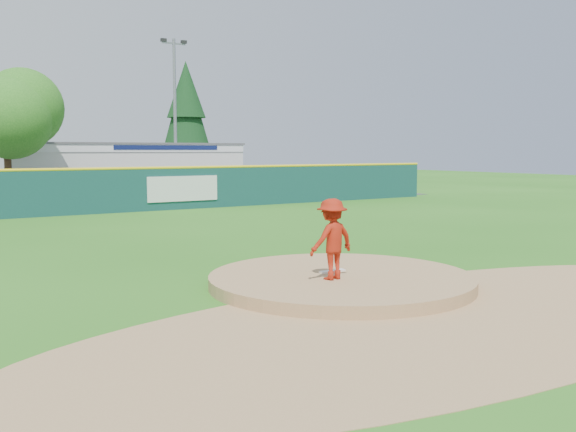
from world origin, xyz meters
TOP-DOWN VIEW (x-y plane):
  - ground at (0.00, 0.00)m, footprint 120.00×120.00m
  - pitchers_mound at (0.00, 0.00)m, footprint 5.50×5.50m
  - pitching_rubber at (0.00, 0.30)m, footprint 0.60×0.15m
  - infield_dirt_arc at (0.00, -3.00)m, footprint 15.40×15.40m
  - parking_lot at (0.00, 27.00)m, footprint 44.00×16.00m
  - pitcher at (-0.46, -0.29)m, footprint 1.10×0.70m
  - van at (2.44, 22.85)m, footprint 5.62×3.25m
  - pool_building_grp at (6.00, 31.99)m, footprint 15.20×8.20m
  - fence_banners at (-0.82, 17.92)m, footprint 14.26×0.04m
  - outfield_fence at (0.00, 18.00)m, footprint 40.00×0.14m
  - deciduous_tree at (-2.00, 25.00)m, footprint 5.60×5.60m
  - conifer_tree at (13.00, 36.00)m, footprint 4.40×4.40m
  - light_pole_right at (9.00, 29.00)m, footprint 1.75×0.25m

SIDE VIEW (x-z plane):
  - ground at x=0.00m, z-range 0.00..0.00m
  - pitchers_mound at x=0.00m, z-range -0.25..0.25m
  - infield_dirt_arc at x=0.00m, z-range 0.00..0.01m
  - parking_lot at x=0.00m, z-range 0.00..0.02m
  - pitching_rubber at x=0.00m, z-range 0.25..0.29m
  - van at x=2.44m, z-range 0.02..1.49m
  - fence_banners at x=-0.82m, z-range 0.40..1.60m
  - pitcher at x=-0.46m, z-range 0.25..1.87m
  - outfield_fence at x=0.00m, z-range 0.05..2.12m
  - pool_building_grp at x=6.00m, z-range 0.01..3.32m
  - deciduous_tree at x=-2.00m, z-range 0.87..8.23m
  - conifer_tree at x=13.00m, z-range 0.79..10.29m
  - light_pole_right at x=9.00m, z-range 0.54..10.54m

